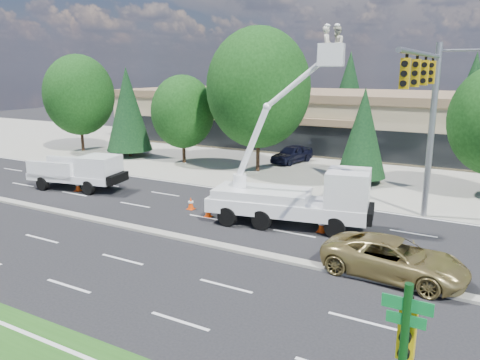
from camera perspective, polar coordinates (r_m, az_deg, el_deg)
The scene contains 23 objects.
ground at distance 22.52m, azimuth -8.55°, elevation -6.79°, with size 140.00×140.00×0.00m, color black.
concrete_apron at distance 39.64m, azimuth 9.35°, elevation 1.99°, with size 140.00×22.00×0.01m, color gray.
road_median at distance 22.50m, azimuth -8.56°, elevation -6.65°, with size 120.00×0.55×0.12m, color gray.
strip_mall at distance 48.64m, azimuth 13.55°, elevation 7.25°, with size 50.40×15.40×5.50m.
tree_front_a at distance 47.30m, azimuth -19.04°, elevation 9.77°, with size 6.56×6.56×9.10m.
tree_front_b at distance 43.11m, azimuth -13.52°, elevation 8.41°, with size 4.02×4.02×7.93m.
tree_front_c at distance 39.31m, azimuth -6.99°, elevation 8.25°, with size 5.25×5.25×7.29m.
tree_front_d at distance 35.50m, azimuth 2.26°, elevation 11.15°, with size 7.80×7.80×10.82m.
tree_front_e at distance 32.91m, azimuth 14.79°, elevation 5.60°, with size 3.32×3.32×6.54m.
tree_back_a at distance 66.39m, azimuth 1.28°, elevation 11.37°, with size 5.10×5.10×10.06m.
tree_back_b at distance 61.11m, azimuth 13.17°, elevation 10.77°, with size 5.02×5.02×9.89m.
tree_back_c at distance 58.75m, azimuth 26.55°, elevation 9.50°, with size 4.87×4.87×9.61m.
signal_mast at distance 23.91m, azimuth 22.01°, elevation 8.46°, with size 2.76×10.16×9.00m.
street_sign_pole at distance 9.81m, azimuth 19.29°, elevation -19.86°, with size 0.90×0.44×4.00m.
utility_pickup at distance 32.24m, azimuth -18.82°, elevation 0.55°, with size 6.32×3.31×2.30m.
bucket_truck at distance 23.23m, azimuth 7.41°, elevation -0.88°, with size 8.24×3.83×9.69m.
traffic_cone_a at distance 32.08m, azimuth -19.15°, elevation -0.66°, with size 0.40×0.40×0.70m.
traffic_cone_b at distance 26.48m, azimuth -6.02°, elevation -2.85°, with size 0.40×0.40×0.70m.
traffic_cone_c at distance 25.06m, azimuth -3.91°, elevation -3.75°, with size 0.40×0.40×0.70m.
traffic_cone_d at distance 23.07m, azimuth 9.89°, elevation -5.45°, with size 0.40×0.40×0.70m.
minivan at distance 18.80m, azimuth 18.28°, elevation -9.07°, with size 2.46×5.34×1.48m, color #988549.
parked_car_west at distance 39.64m, azimuth 6.35°, elevation 3.18°, with size 1.77×4.41×1.50m, color black.
parked_car_east at distance 38.02m, azimuth 14.26°, elevation 2.30°, with size 1.43×4.11×1.35m, color black.
Camera 1 is at (13.10, -16.62, 7.70)m, focal length 35.00 mm.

